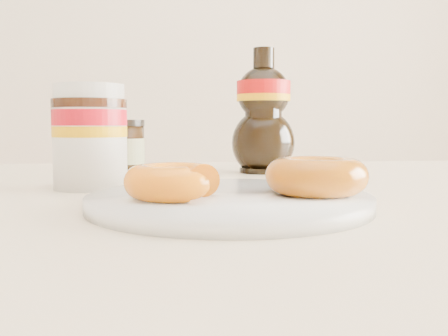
{
  "coord_description": "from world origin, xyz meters",
  "views": [
    {
      "loc": [
        0.02,
        -0.52,
        0.83
      ],
      "look_at": [
        0.08,
        0.01,
        0.79
      ],
      "focal_mm": 40.0,
      "sensor_mm": 36.0,
      "label": 1
    }
  ],
  "objects": [
    {
      "name": "plate",
      "position": [
        0.08,
        -0.04,
        0.76
      ],
      "size": [
        0.28,
        0.28,
        0.01
      ],
      "color": "white",
      "rests_on": "dining_table"
    },
    {
      "name": "nutella_jar",
      "position": [
        -0.08,
        0.13,
        0.82
      ],
      "size": [
        0.09,
        0.09,
        0.13
      ],
      "rotation": [
        0.0,
        0.0,
        -0.2
      ],
      "color": "white",
      "rests_on": "dining_table"
    },
    {
      "name": "donut_bitten",
      "position": [
        0.02,
        -0.06,
        0.78
      ],
      "size": [
        0.11,
        0.11,
        0.03
      ],
      "primitive_type": "torus",
      "rotation": [
        0.0,
        0.0,
        0.24
      ],
      "color": "orange",
      "rests_on": "plate"
    },
    {
      "name": "syrup_bottle",
      "position": [
        0.17,
        0.32,
        0.85
      ],
      "size": [
        0.11,
        0.09,
        0.21
      ],
      "primitive_type": null,
      "rotation": [
        0.0,
        0.0,
        -0.01
      ],
      "color": "black",
      "rests_on": "dining_table"
    },
    {
      "name": "dining_table",
      "position": [
        0.0,
        0.1,
        0.67
      ],
      "size": [
        1.4,
        0.9,
        0.75
      ],
      "color": "beige",
      "rests_on": "ground"
    },
    {
      "name": "dark_jar",
      "position": [
        -0.05,
        0.28,
        0.79
      ],
      "size": [
        0.06,
        0.06,
        0.09
      ],
      "rotation": [
        0.0,
        0.0,
        -0.32
      ],
      "color": "black",
      "rests_on": "dining_table"
    },
    {
      "name": "donut_whole",
      "position": [
        0.16,
        -0.05,
        0.78
      ],
      "size": [
        0.1,
        0.1,
        0.04
      ],
      "primitive_type": "torus",
      "rotation": [
        0.0,
        0.0,
        0.05
      ],
      "color": "#A3660A",
      "rests_on": "plate"
    }
  ]
}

